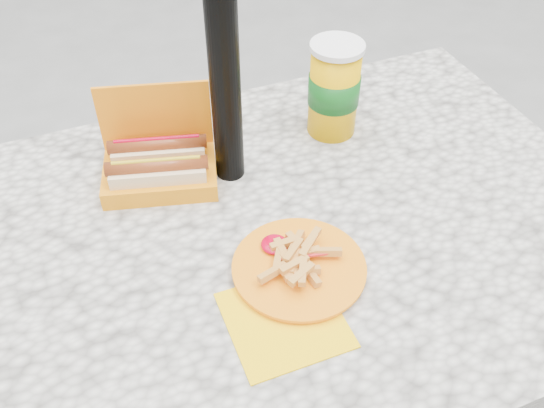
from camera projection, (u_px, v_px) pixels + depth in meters
name	position (u px, v px, depth m)	size (l,w,h in m)	color
picnic_table	(264.00, 276.00, 1.05)	(1.20, 0.80, 0.75)	beige
hotdog_box	(159.00, 165.00, 1.04)	(0.22, 0.17, 0.16)	orange
fries_plate	(297.00, 270.00, 0.90)	(0.24, 0.25, 0.04)	#FFC206
soda_cup	(334.00, 89.00, 1.11)	(0.10, 0.10, 0.18)	#F4AC00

